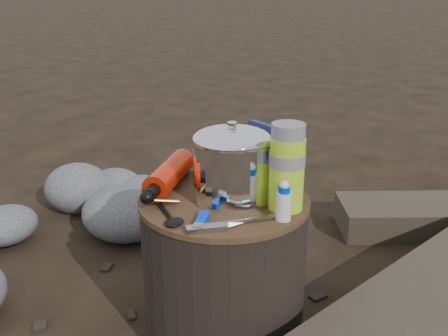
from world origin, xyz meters
The scene contains 15 objects.
ground centered at (0.00, 0.00, 0.00)m, with size 60.00×60.00×0.00m, color black.
stump centered at (0.00, 0.00, 0.20)m, with size 0.43×0.43×0.40m, color black.
rock_ring centered at (-0.78, 0.08, 0.10)m, with size 0.48×1.06×0.21m, color #555559, non-canonical shape.
foil_windscreen centered at (0.02, 0.05, 0.46)m, with size 0.20×0.20×0.12m, color #B9B9C0.
camping_pot centered at (0.02, 0.01, 0.49)m, with size 0.19×0.19×0.19m, color white.
fuel_bottle centered at (-0.17, 0.00, 0.43)m, with size 0.07×0.29×0.07m, color red, non-canonical shape.
thermos centered at (0.16, 0.03, 0.50)m, with size 0.08×0.08×0.21m, color #A9DA22.
travel_mug centered at (0.11, 0.15, 0.46)m, with size 0.09×0.09×0.13m, color black.
stuff_sack centered at (-0.09, 0.16, 0.44)m, with size 0.14×0.11×0.09m, color yellow.
food_pouch centered at (0.02, 0.18, 0.47)m, with size 0.12×0.03×0.15m, color navy.
lighter centered at (0.02, -0.14, 0.41)m, with size 0.02×0.09×0.02m, color #0034E0.
multitool centered at (0.06, -0.17, 0.40)m, with size 0.03×0.09×0.01m, color #9F9FA3.
pot_grabber centered at (0.11, -0.09, 0.40)m, with size 0.03×0.12×0.01m, color #9F9FA3, non-canonical shape.
spork centered at (-0.08, -0.14, 0.40)m, with size 0.03×0.16×0.01m, color black, non-canonical shape.
squeeze_bottle centered at (0.18, -0.04, 0.44)m, with size 0.04×0.04×0.09m, color silver.
Camera 1 is at (0.62, -1.07, 0.95)m, focal length 42.87 mm.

